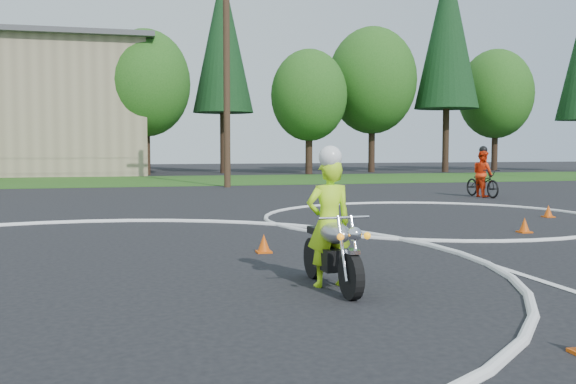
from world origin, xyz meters
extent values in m
plane|color=black|center=(0.00, 0.00, 0.00)|extent=(120.00, 120.00, 0.00)
cube|color=#1E4714|center=(0.00, 27.00, 0.01)|extent=(120.00, 10.00, 0.02)
torus|color=silver|center=(0.00, 3.00, 0.01)|extent=(12.12, 12.12, 0.12)
torus|color=silver|center=(8.00, 8.00, 0.01)|extent=(8.10, 8.10, 0.10)
cylinder|color=black|center=(3.33, 0.62, 0.26)|extent=(0.14, 0.53, 0.53)
cylinder|color=black|center=(3.26, 1.85, 0.26)|extent=(0.14, 0.53, 0.53)
cube|color=black|center=(3.29, 1.28, 0.35)|extent=(0.27, 0.50, 0.26)
ellipsoid|color=#A2A2A7|center=(3.30, 1.11, 0.69)|extent=(0.35, 0.58, 0.25)
cube|color=black|center=(3.28, 1.54, 0.65)|extent=(0.26, 0.54, 0.09)
cylinder|color=silver|center=(3.25, 0.69, 0.57)|extent=(0.06, 0.32, 0.71)
cylinder|color=silver|center=(3.41, 0.70, 0.57)|extent=(0.06, 0.32, 0.71)
cube|color=silver|center=(3.33, 0.61, 0.55)|extent=(0.13, 0.20, 0.04)
cylinder|color=silver|center=(3.32, 0.84, 0.90)|extent=(0.62, 0.07, 0.03)
sphere|color=silver|center=(3.34, 0.53, 0.75)|extent=(0.16, 0.16, 0.16)
sphere|color=orange|center=(3.18, 0.54, 0.72)|extent=(0.08, 0.08, 0.08)
sphere|color=orange|center=(3.50, 0.56, 0.72)|extent=(0.08, 0.08, 0.08)
cylinder|color=silver|center=(3.41, 1.64, 0.26)|extent=(0.11, 0.71, 0.07)
imported|color=#BBFF1A|center=(3.30, 1.34, 0.78)|extent=(0.59, 0.41, 1.56)
sphere|color=white|center=(3.30, 1.30, 1.58)|extent=(0.28, 0.28, 0.28)
imported|color=black|center=(12.65, 13.53, 0.48)|extent=(0.76, 1.85, 0.95)
imported|color=red|center=(12.65, 13.53, 0.79)|extent=(0.65, 0.81, 1.58)
sphere|color=black|center=(12.65, 13.53, 1.61)|extent=(0.27, 0.27, 0.27)
cone|color=#D54E0B|center=(8.57, 5.11, 0.15)|extent=(0.22, 0.22, 0.30)
cube|color=#D54E0B|center=(8.57, 5.11, 0.01)|extent=(0.24, 0.24, 0.03)
cone|color=#D54E0B|center=(10.82, 7.45, 0.15)|extent=(0.22, 0.22, 0.30)
cube|color=#D54E0B|center=(10.82, 7.45, 0.01)|extent=(0.24, 0.24, 0.03)
cone|color=#D54E0B|center=(3.04, 3.99, 0.15)|extent=(0.22, 0.22, 0.30)
cube|color=#D54E0B|center=(3.04, 3.99, 0.01)|extent=(0.24, 0.24, 0.03)
cylinder|color=#382619|center=(2.00, 34.00, 1.62)|extent=(0.44, 0.44, 3.24)
ellipsoid|color=#1E5116|center=(2.00, 34.00, 5.58)|extent=(5.40, 5.40, 6.48)
cylinder|color=#382619|center=(7.00, 36.00, 1.98)|extent=(0.44, 0.44, 3.96)
cone|color=black|center=(7.00, 36.00, 8.63)|extent=(3.96, 3.96, 9.35)
cylinder|color=#382619|center=(12.00, 33.00, 1.44)|extent=(0.44, 0.44, 2.88)
ellipsoid|color=#1E5116|center=(12.00, 33.00, 4.96)|extent=(4.80, 4.80, 5.76)
cylinder|color=#382619|center=(17.00, 35.00, 1.80)|extent=(0.44, 0.44, 3.60)
ellipsoid|color=#1E5116|center=(17.00, 35.00, 6.20)|extent=(6.00, 6.00, 7.20)
cylinder|color=#382619|center=(22.00, 34.00, 2.16)|extent=(0.44, 0.44, 4.32)
cone|color=black|center=(22.00, 34.00, 9.42)|extent=(4.32, 4.32, 10.20)
cylinder|color=#382619|center=(27.00, 36.00, 1.62)|extent=(0.44, 0.44, 3.24)
ellipsoid|color=#1E5116|center=(27.00, 36.00, 5.58)|extent=(5.40, 5.40, 6.48)
cylinder|color=#382619|center=(-2.00, 35.00, 1.44)|extent=(0.44, 0.44, 2.88)
ellipsoid|color=#1E5116|center=(-2.00, 35.00, 4.96)|extent=(4.80, 4.80, 5.76)
cylinder|color=#473321|center=(5.00, 21.00, 5.00)|extent=(0.28, 0.28, 10.00)
camera|label=1|loc=(0.95, -6.05, 1.70)|focal=40.00mm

